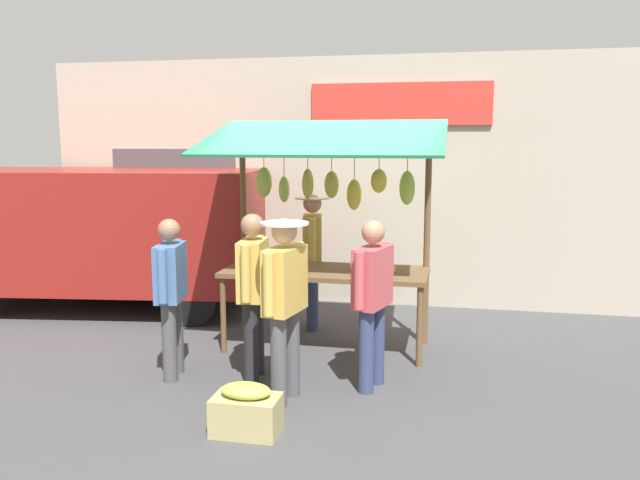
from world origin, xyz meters
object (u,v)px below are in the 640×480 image
at_px(parked_van, 86,226).
at_px(produce_crate_near, 246,410).
at_px(shopper_with_shopping_bag, 253,285).
at_px(market_stall, 326,207).
at_px(vendor_with_sunhat, 312,250).
at_px(shopper_with_ponytail, 171,288).
at_px(shopper_in_grey_tee, 285,295).
at_px(shopper_in_striped_shirt, 372,293).

distance_m(parked_van, produce_crate_near, 4.81).
bearing_deg(shopper_with_shopping_bag, market_stall, -28.89).
bearing_deg(shopper_with_shopping_bag, vendor_with_sunhat, -10.84).
relative_size(shopper_with_ponytail, produce_crate_near, 2.95).
bearing_deg(produce_crate_near, shopper_with_ponytail, -43.83).
xyz_separation_m(shopper_in_grey_tee, parked_van, (3.49, -2.62, 0.17)).
bearing_deg(produce_crate_near, parked_van, -44.64).
bearing_deg(parked_van, vendor_with_sunhat, 165.67).
bearing_deg(vendor_with_sunhat, shopper_in_striped_shirt, 16.49).
height_order(shopper_in_grey_tee, parked_van, parked_van).
distance_m(market_stall, shopper_in_grey_tee, 1.66).
distance_m(market_stall, parked_van, 3.73).
bearing_deg(vendor_with_sunhat, produce_crate_near, -9.02).
distance_m(shopper_in_striped_shirt, parked_van, 4.73).
xyz_separation_m(shopper_with_shopping_bag, parked_van, (3.06, -2.18, 0.21)).
xyz_separation_m(vendor_with_sunhat, shopper_with_shopping_bag, (0.17, 1.81, -0.05)).
distance_m(shopper_with_shopping_bag, shopper_with_ponytail, 0.79).
bearing_deg(shopper_in_grey_tee, produce_crate_near, -179.78).
relative_size(shopper_with_ponytail, parked_van, 0.33).
relative_size(vendor_with_sunhat, shopper_with_ponytail, 1.06).
relative_size(shopper_in_grey_tee, shopper_in_striped_shirt, 1.03).
distance_m(shopper_in_grey_tee, shopper_with_ponytail, 1.26).
relative_size(market_stall, shopper_with_shopping_bag, 1.57).
bearing_deg(produce_crate_near, shopper_with_shopping_bag, -75.44).
height_order(vendor_with_sunhat, shopper_in_striped_shirt, vendor_with_sunhat).
xyz_separation_m(shopper_in_striped_shirt, produce_crate_near, (0.83, 1.14, -0.71)).
distance_m(vendor_with_sunhat, shopper_with_ponytail, 2.14).
bearing_deg(produce_crate_near, market_stall, -94.62).
bearing_deg(parked_van, shopper_in_grey_tee, 135.29).
distance_m(shopper_in_striped_shirt, produce_crate_near, 1.58).
relative_size(vendor_with_sunhat, shopper_in_striped_shirt, 1.05).
relative_size(market_stall, shopper_in_grey_tee, 1.55).
xyz_separation_m(market_stall, shopper_with_ponytail, (1.26, 1.21, -0.68)).
distance_m(shopper_with_ponytail, parked_van, 3.23).
height_order(market_stall, vendor_with_sunhat, market_stall).
relative_size(market_stall, shopper_with_ponytail, 1.62).
height_order(shopper_in_striped_shirt, parked_van, parked_van).
height_order(shopper_with_ponytail, parked_van, parked_van).
bearing_deg(shopper_with_shopping_bag, parked_van, 49.14).
bearing_deg(produce_crate_near, shopper_in_grey_tee, -100.73).
bearing_deg(vendor_with_sunhat, shopper_with_shopping_bag, -16.85).
distance_m(vendor_with_sunhat, shopper_in_grey_tee, 2.27).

